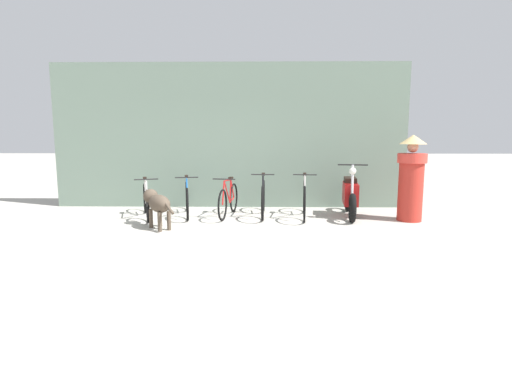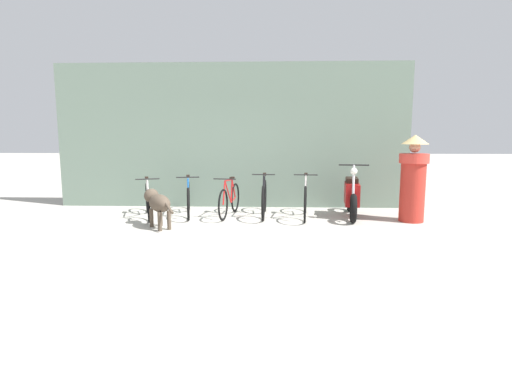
{
  "view_description": "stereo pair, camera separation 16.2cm",
  "coord_description": "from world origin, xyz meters",
  "px_view_note": "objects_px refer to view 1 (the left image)",
  "views": [
    {
      "loc": [
        0.79,
        -6.09,
        1.69
      ],
      "look_at": [
        0.65,
        1.15,
        0.65
      ],
      "focal_mm": 28.0,
      "sensor_mm": 36.0,
      "label": 1
    },
    {
      "loc": [
        0.95,
        -6.09,
        1.69
      ],
      "look_at": [
        0.65,
        1.15,
        0.65
      ],
      "focal_mm": 28.0,
      "sensor_mm": 36.0,
      "label": 2
    }
  ],
  "objects_px": {
    "bicycle_2": "(228,200)",
    "person_in_robes": "(411,177)",
    "bicycle_1": "(187,199)",
    "bicycle_4": "(304,199)",
    "bicycle_3": "(263,198)",
    "bicycle_0": "(146,201)",
    "motorcycle": "(350,196)",
    "stray_dog": "(157,203)"
  },
  "relations": [
    {
      "from": "bicycle_2",
      "to": "person_in_robes",
      "type": "bearing_deg",
      "value": 93.09
    },
    {
      "from": "bicycle_1",
      "to": "bicycle_4",
      "type": "xyz_separation_m",
      "value": [
        2.46,
        -0.16,
        0.03
      ]
    },
    {
      "from": "bicycle_1",
      "to": "bicycle_3",
      "type": "distance_m",
      "value": 1.61
    },
    {
      "from": "bicycle_0",
      "to": "bicycle_4",
      "type": "relative_size",
      "value": 0.93
    },
    {
      "from": "bicycle_2",
      "to": "bicycle_3",
      "type": "xyz_separation_m",
      "value": [
        0.72,
        0.02,
        0.03
      ]
    },
    {
      "from": "motorcycle",
      "to": "person_in_robes",
      "type": "xyz_separation_m",
      "value": [
        1.1,
        -0.37,
        0.44
      ]
    },
    {
      "from": "bicycle_2",
      "to": "motorcycle",
      "type": "xyz_separation_m",
      "value": [
        2.53,
        -0.0,
        0.09
      ]
    },
    {
      "from": "bicycle_2",
      "to": "motorcycle",
      "type": "distance_m",
      "value": 2.53
    },
    {
      "from": "person_in_robes",
      "to": "motorcycle",
      "type": "bearing_deg",
      "value": 24.36
    },
    {
      "from": "bicycle_2",
      "to": "motorcycle",
      "type": "relative_size",
      "value": 0.89
    },
    {
      "from": "bicycle_2",
      "to": "stray_dog",
      "type": "height_order",
      "value": "bicycle_2"
    },
    {
      "from": "bicycle_0",
      "to": "bicycle_3",
      "type": "bearing_deg",
      "value": 75.13
    },
    {
      "from": "bicycle_0",
      "to": "motorcycle",
      "type": "xyz_separation_m",
      "value": [
        4.21,
        0.17,
        0.09
      ]
    },
    {
      "from": "bicycle_1",
      "to": "stray_dog",
      "type": "height_order",
      "value": "bicycle_1"
    },
    {
      "from": "bicycle_0",
      "to": "bicycle_2",
      "type": "bearing_deg",
      "value": 76.39
    },
    {
      "from": "bicycle_0",
      "to": "person_in_robes",
      "type": "height_order",
      "value": "person_in_robes"
    },
    {
      "from": "bicycle_2",
      "to": "person_in_robes",
      "type": "distance_m",
      "value": 3.69
    },
    {
      "from": "bicycle_1",
      "to": "bicycle_3",
      "type": "height_order",
      "value": "bicycle_3"
    },
    {
      "from": "stray_dog",
      "to": "person_in_robes",
      "type": "xyz_separation_m",
      "value": [
        4.83,
        0.73,
        0.41
      ]
    },
    {
      "from": "bicycle_1",
      "to": "motorcycle",
      "type": "distance_m",
      "value": 3.42
    },
    {
      "from": "bicycle_4",
      "to": "stray_dog",
      "type": "height_order",
      "value": "bicycle_4"
    },
    {
      "from": "bicycle_1",
      "to": "stray_dog",
      "type": "bearing_deg",
      "value": -26.53
    },
    {
      "from": "bicycle_0",
      "to": "bicycle_2",
      "type": "relative_size",
      "value": 1.01
    },
    {
      "from": "bicycle_3",
      "to": "person_in_robes",
      "type": "xyz_separation_m",
      "value": [
        2.91,
        -0.39,
        0.49
      ]
    },
    {
      "from": "bicycle_0",
      "to": "bicycle_3",
      "type": "distance_m",
      "value": 2.41
    },
    {
      "from": "person_in_robes",
      "to": "stray_dog",
      "type": "bearing_deg",
      "value": 51.71
    },
    {
      "from": "bicycle_1",
      "to": "motorcycle",
      "type": "height_order",
      "value": "motorcycle"
    },
    {
      "from": "bicycle_0",
      "to": "motorcycle",
      "type": "bearing_deg",
      "value": 72.99
    },
    {
      "from": "person_in_robes",
      "to": "bicycle_4",
      "type": "bearing_deg",
      "value": 35.08
    },
    {
      "from": "bicycle_2",
      "to": "stray_dog",
      "type": "xyz_separation_m",
      "value": [
        -1.2,
        -1.1,
        0.12
      ]
    },
    {
      "from": "bicycle_3",
      "to": "bicycle_4",
      "type": "relative_size",
      "value": 0.97
    },
    {
      "from": "bicycle_1",
      "to": "bicycle_2",
      "type": "bearing_deg",
      "value": 73.52
    },
    {
      "from": "bicycle_3",
      "to": "motorcycle",
      "type": "relative_size",
      "value": 0.94
    },
    {
      "from": "bicycle_3",
      "to": "person_in_robes",
      "type": "distance_m",
      "value": 2.97
    },
    {
      "from": "motorcycle",
      "to": "stray_dog",
      "type": "bearing_deg",
      "value": -65.87
    },
    {
      "from": "bicycle_0",
      "to": "bicycle_4",
      "type": "xyz_separation_m",
      "value": [
        3.26,
        0.08,
        0.04
      ]
    },
    {
      "from": "bicycle_1",
      "to": "motorcycle",
      "type": "bearing_deg",
      "value": 77.22
    },
    {
      "from": "bicycle_1",
      "to": "stray_dog",
      "type": "xyz_separation_m",
      "value": [
        -0.32,
        -1.18,
        0.11
      ]
    },
    {
      "from": "bicycle_4",
      "to": "motorcycle",
      "type": "distance_m",
      "value": 0.96
    },
    {
      "from": "bicycle_1",
      "to": "bicycle_2",
      "type": "relative_size",
      "value": 1.08
    },
    {
      "from": "bicycle_1",
      "to": "person_in_robes",
      "type": "xyz_separation_m",
      "value": [
        4.51,
        -0.45,
        0.52
      ]
    },
    {
      "from": "bicycle_3",
      "to": "motorcycle",
      "type": "height_order",
      "value": "motorcycle"
    }
  ]
}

